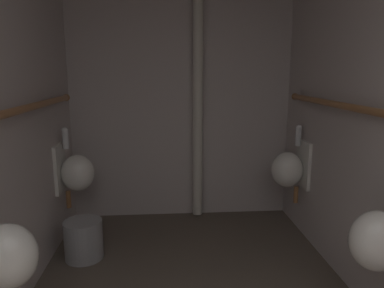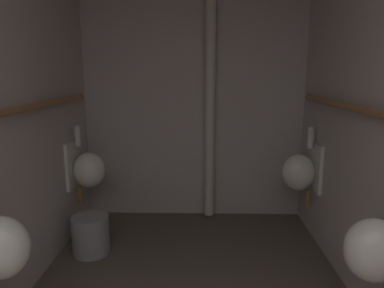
{
  "view_description": "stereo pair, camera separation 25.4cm",
  "coord_description": "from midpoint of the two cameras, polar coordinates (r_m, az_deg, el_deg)",
  "views": [
    {
      "loc": [
        -0.18,
        0.32,
        1.54
      ],
      "look_at": [
        0.01,
        2.81,
        1.04
      ],
      "focal_mm": 33.92,
      "sensor_mm": 36.0,
      "label": 1
    },
    {
      "loc": [
        0.08,
        0.32,
        1.54
      ],
      "look_at": [
        0.01,
        2.81,
        1.04
      ],
      "focal_mm": 33.92,
      "sensor_mm": 36.0,
      "label": 2
    }
  ],
  "objects": [
    {
      "name": "urinal_right_far",
      "position": [
        3.51,
        18.75,
        -4.08
      ],
      "size": [
        0.32,
        0.3,
        0.76
      ],
      "color": "silver"
    },
    {
      "name": "wall_back",
      "position": [
        3.82,
        2.21,
        7.97
      ],
      "size": [
        2.4,
        0.06,
        2.63
      ],
      "primitive_type": "cube",
      "color": "#BEB2AF",
      "rests_on": "ground"
    },
    {
      "name": "waste_bin",
      "position": [
        3.29,
        -13.45,
        -13.75
      ],
      "size": [
        0.32,
        0.32,
        0.33
      ],
      "primitive_type": "cylinder",
      "color": "gray",
      "rests_on": "ground"
    },
    {
      "name": "standpipe_back_wall",
      "position": [
        3.71,
        4.83,
        7.84
      ],
      "size": [
        0.1,
        0.1,
        2.58
      ],
      "primitive_type": "cylinder",
      "color": "beige",
      "rests_on": "ground"
    },
    {
      "name": "urinal_right_mid",
      "position": [
        2.23,
        30.17,
        -14.01
      ],
      "size": [
        0.32,
        0.3,
        0.76
      ],
      "color": "silver"
    },
    {
      "name": "urinal_left_far",
      "position": [
        3.51,
        -14.24,
        -3.82
      ],
      "size": [
        0.32,
        0.3,
        0.76
      ],
      "color": "silver"
    }
  ]
}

